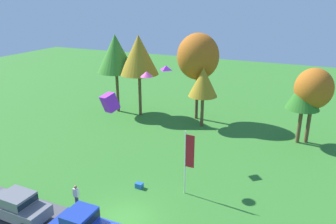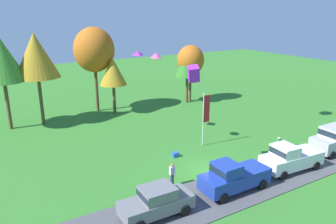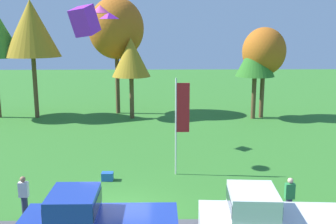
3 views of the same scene
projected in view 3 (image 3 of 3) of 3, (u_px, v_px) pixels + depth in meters
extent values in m
plane|color=#337528|center=(119.00, 215.00, 15.63)|extent=(120.00, 120.00, 0.00)
cube|color=#1E389E|center=(74.00, 204.00, 12.44)|extent=(1.50, 1.76, 0.80)
cube|color=#19232D|center=(74.00, 204.00, 12.44)|extent=(1.53, 1.72, 0.44)
cube|color=white|center=(253.00, 202.00, 12.61)|extent=(1.61, 1.86, 0.80)
cube|color=#19232D|center=(253.00, 202.00, 12.61)|extent=(1.64, 1.82, 0.44)
cylinder|color=#2D334C|center=(25.00, 207.00, 15.30)|extent=(0.24, 0.24, 0.88)
cube|color=white|center=(24.00, 189.00, 15.15)|extent=(0.36, 0.22, 0.60)
sphere|color=#9E7051|center=(23.00, 179.00, 15.07)|extent=(0.22, 0.22, 0.22)
cylinder|color=#2D334C|center=(289.00, 209.00, 15.16)|extent=(0.24, 0.24, 0.88)
cube|color=#2D8E47|center=(290.00, 191.00, 15.01)|extent=(0.36, 0.22, 0.60)
sphere|color=beige|center=(290.00, 181.00, 14.92)|extent=(0.22, 0.22, 0.22)
cylinder|color=brown|center=(35.00, 87.00, 32.78)|extent=(0.36, 0.36, 5.09)
cone|color=olive|center=(31.00, 28.00, 31.80)|extent=(4.58, 4.58, 4.58)
cylinder|color=brown|center=(118.00, 84.00, 34.46)|extent=(0.36, 0.36, 5.26)
ellipsoid|color=#B25B19|center=(116.00, 28.00, 33.49)|extent=(4.74, 4.74, 5.21)
cylinder|color=brown|center=(132.00, 98.00, 32.63)|extent=(0.36, 0.36, 3.50)
cone|color=olive|center=(131.00, 57.00, 31.95)|extent=(3.15, 3.15, 3.15)
cylinder|color=brown|center=(254.00, 97.00, 32.52)|extent=(0.36, 0.36, 3.54)
cone|color=#2D7023|center=(255.00, 57.00, 31.83)|extent=(3.19, 3.19, 3.19)
cylinder|color=brown|center=(262.00, 94.00, 32.88)|extent=(0.36, 0.36, 3.94)
ellipsoid|color=#B25B19|center=(264.00, 51.00, 32.15)|extent=(3.55, 3.55, 3.90)
cylinder|color=silver|center=(176.00, 127.00, 19.57)|extent=(0.08, 0.08, 4.94)
cube|color=red|center=(183.00, 108.00, 19.38)|extent=(0.64, 0.04, 2.47)
cube|color=blue|center=(107.00, 176.00, 19.22)|extent=(0.56, 0.40, 0.40)
pyramid|color=purple|center=(109.00, 16.00, 23.38)|extent=(0.91, 0.95, 0.39)
cube|color=purple|center=(85.00, 21.00, 15.02)|extent=(1.18, 1.20, 1.30)
cone|color=#EA4C9E|center=(100.00, 9.00, 19.91)|extent=(1.31, 1.31, 0.42)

